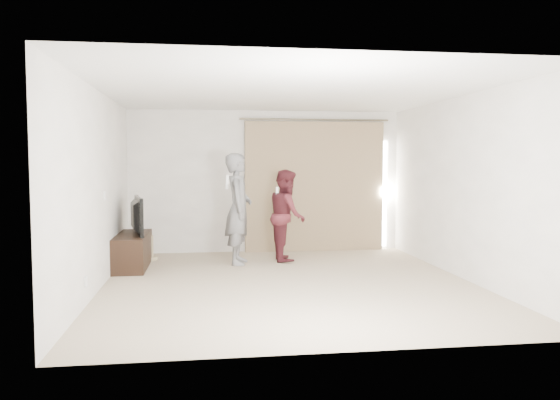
% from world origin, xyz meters
% --- Properties ---
extents(floor, '(5.50, 5.50, 0.00)m').
position_xyz_m(floor, '(0.00, 0.00, 0.00)').
color(floor, tan).
rests_on(floor, ground).
extents(wall_back, '(5.00, 0.04, 2.60)m').
position_xyz_m(wall_back, '(0.00, 2.75, 1.30)').
color(wall_back, white).
rests_on(wall_back, ground).
extents(wall_left, '(0.04, 5.50, 2.60)m').
position_xyz_m(wall_left, '(-2.50, -0.00, 1.30)').
color(wall_left, white).
rests_on(wall_left, ground).
extents(ceiling, '(5.00, 5.50, 0.01)m').
position_xyz_m(ceiling, '(0.00, 0.00, 2.60)').
color(ceiling, white).
rests_on(ceiling, wall_back).
extents(curtain, '(2.80, 0.11, 2.46)m').
position_xyz_m(curtain, '(0.91, 2.68, 1.20)').
color(curtain, tan).
rests_on(curtain, ground).
extents(tv_console, '(0.47, 1.37, 0.53)m').
position_xyz_m(tv_console, '(-2.27, 1.46, 0.26)').
color(tv_console, black).
rests_on(tv_console, ground).
extents(tv, '(0.33, 1.03, 0.59)m').
position_xyz_m(tv, '(-2.27, 1.46, 0.82)').
color(tv, black).
rests_on(tv, tv_console).
extents(scratching_post, '(0.31, 0.31, 0.41)m').
position_xyz_m(scratching_post, '(-2.09, 2.10, 0.17)').
color(scratching_post, tan).
rests_on(scratching_post, ground).
extents(person_man, '(0.52, 0.71, 1.80)m').
position_xyz_m(person_man, '(-0.59, 1.54, 0.90)').
color(person_man, slate).
rests_on(person_man, ground).
extents(person_woman, '(0.60, 0.76, 1.53)m').
position_xyz_m(person_woman, '(0.24, 1.76, 0.77)').
color(person_woman, '#501B22').
rests_on(person_woman, ground).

